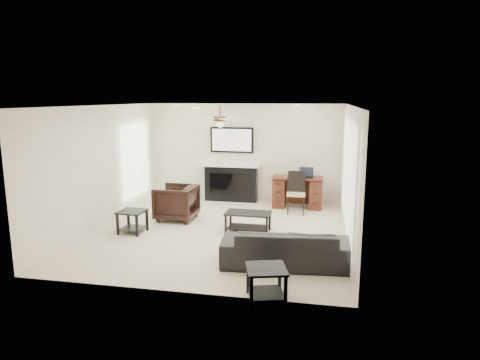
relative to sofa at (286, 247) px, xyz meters
The scene contains 10 objects.
room_shell 2.45m from the sofa, 129.05° to the left, with size 5.50×5.54×2.52m.
sofa is the anchor object (origin of this frame).
armchair 3.37m from the sofa, 140.41° to the left, with size 0.82×0.85×0.77m, color black.
coffee_table 1.84m from the sofa, 119.36° to the left, with size 0.90×0.50×0.40m, color black.
end_table_near 1.26m from the sofa, 96.84° to the right, with size 0.52×0.52×0.45m, color black.
end_table_left 3.34m from the sofa, 160.75° to the left, with size 0.50×0.50×0.45m, color black.
fireplace_unit 4.50m from the sofa, 113.71° to the left, with size 1.52×0.34×1.91m, color black.
desk 3.72m from the sofa, 90.83° to the left, with size 1.22×0.56×0.76m, color #3A130E.
desk_chair 3.18m from the sofa, 90.97° to the left, with size 0.42×0.44×0.97m, color black.
laptop 3.75m from the sofa, 87.74° to the left, with size 0.33×0.24×0.23m, color black.
Camera 1 is at (1.99, -8.01, 2.66)m, focal length 32.00 mm.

